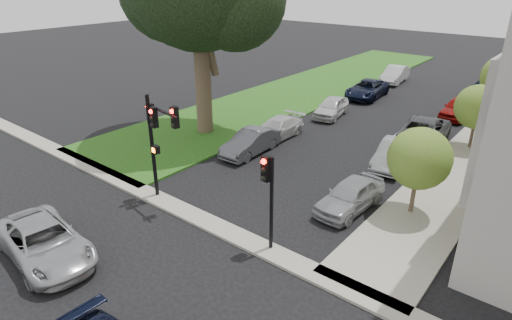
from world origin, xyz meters
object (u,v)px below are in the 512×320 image
Objects in this scene: small_tree_c at (505,77)px; traffic_signal_secondary at (269,186)px; car_parked_1 at (394,154)px; car_parked_8 at (367,89)px; car_parked_3 at (458,108)px; car_parked_4 at (484,89)px; car_parked_0 at (350,195)px; small_tree_b at (478,107)px; car_cross_near at (44,242)px; car_parked_7 at (331,107)px; car_parked_9 at (395,74)px; traffic_signal_main at (157,130)px; small_tree_a at (419,159)px; car_parked_6 at (277,128)px; car_parked_5 at (251,142)px; car_parked_2 at (422,133)px.

small_tree_c is 22.79m from traffic_signal_secondary.
car_parked_8 is (-7.24, 11.91, 0.02)m from car_parked_1.
car_parked_3 reaches higher than car_parked_4.
car_parked_1 is (0.71, 10.42, -2.03)m from traffic_signal_secondary.
traffic_signal_secondary is 0.95× the size of car_parked_0.
small_tree_b is 23.49m from car_cross_near.
small_tree_b is at bearing -11.25° from car_parked_7.
traffic_signal_main is at bearing -94.84° from car_parked_9.
car_parked_4 is (-2.31, 22.85, -2.00)m from small_tree_a.
car_parked_3 is at bearing 111.99° from small_tree_b.
car_cross_near is 28.09m from car_parked_3.
car_cross_near is 1.10× the size of car_parked_9.
car_parked_3 is at bearing -88.62° from car_parked_4.
car_cross_near is 35.34m from car_parked_4.
car_parked_6 is 6.11m from car_parked_7.
car_parked_1 is at bearing 24.21° from car_parked_5.
car_parked_8 is at bearing -137.45° from car_parked_4.
small_tree_b is 16.09m from traffic_signal_secondary.
small_tree_b reaches higher than car_parked_6.
car_parked_7 reaches higher than car_parked_6.
car_parked_2 is 10.68m from car_parked_8.
car_parked_2 is 1.19× the size of car_parked_9.
car_cross_near is (-9.46, -21.41, -1.90)m from small_tree_b.
car_parked_4 is (7.15, 34.60, -0.05)m from car_cross_near.
small_tree_a is at bearing -6.60° from car_parked_5.
car_parked_8 is at bearing 106.30° from traffic_signal_secondary.
traffic_signal_main is 22.82m from car_parked_3.
car_parked_6 is at bearing 8.96° from car_cross_near.
traffic_signal_main is 29.92m from car_parked_4.
traffic_signal_main is at bearing -99.67° from car_parked_7.
car_parked_5 is at bearing -122.14° from small_tree_c.
car_parked_6 is at bearing 159.56° from small_tree_a.
car_parked_4 is at bearing 95.77° from small_tree_a.
car_parked_1 is (6.96, 10.38, -2.75)m from traffic_signal_main.
traffic_signal_secondary is 21.61m from car_parked_3.
traffic_signal_secondary is at bearing -118.85° from small_tree_a.
traffic_signal_secondary is 29.76m from car_parked_9.
car_parked_9 reaches higher than car_parked_7.
traffic_signal_main reaches higher than small_tree_c.
small_tree_c is at bearing 67.41° from car_parked_2.
small_tree_b is at bearing 58.53° from traffic_signal_main.
traffic_signal_main reaches higher than car_parked_4.
small_tree_c reaches higher than car_parked_0.
small_tree_c is 1.15× the size of car_parked_0.
small_tree_b is 0.84× the size of car_parked_9.
car_parked_7 is (-7.03, 5.54, 0.00)m from car_parked_1.
traffic_signal_secondary is at bearing -55.98° from car_parked_6.
traffic_signal_secondary is at bearing -98.63° from car_parked_0.
car_parked_0 reaches higher than car_parked_5.
traffic_signal_main reaches higher than car_parked_0.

